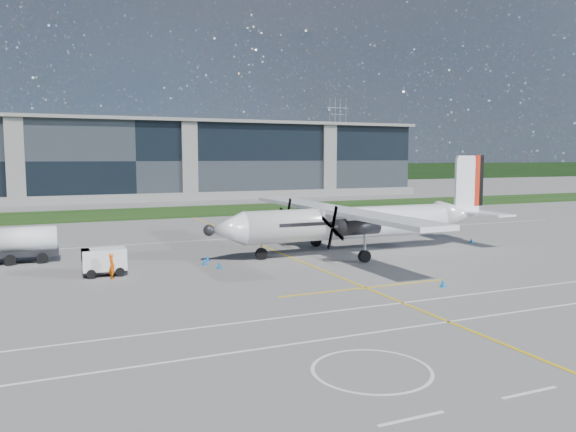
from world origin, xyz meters
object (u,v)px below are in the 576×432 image
at_px(safety_cone_tail, 471,240).
at_px(safety_cone_nose_port, 219,265).
at_px(fuel_tanker_truck, 1,246).
at_px(pylon_east, 337,139).
at_px(turboprop_aircraft, 359,204).
at_px(baggage_tug, 104,262).
at_px(ground_crew_person, 112,265).
at_px(safety_cone_fwd, 205,262).
at_px(safety_cone_nose_stbd, 207,258).
at_px(safety_cone_portwing, 443,283).

bearing_deg(safety_cone_tail, safety_cone_nose_port, -174.84).
distance_m(fuel_tanker_truck, safety_cone_tail, 41.33).
xyz_separation_m(pylon_east, fuel_tanker_truck, (-103.74, -137.85, -13.60)).
height_order(turboprop_aircraft, baggage_tug, turboprop_aircraft).
relative_size(ground_crew_person, safety_cone_fwd, 4.01).
height_order(fuel_tanker_truck, safety_cone_nose_stbd, fuel_tanker_truck).
bearing_deg(safety_cone_nose_port, fuel_tanker_truck, 150.70).
bearing_deg(safety_cone_portwing, safety_cone_fwd, 132.32).
xyz_separation_m(ground_crew_person, safety_cone_fwd, (7.08, 2.51, -0.75)).
height_order(ground_crew_person, safety_cone_nose_stbd, ground_crew_person).
xyz_separation_m(pylon_east, safety_cone_fwd, (-89.38, -144.47, -14.75)).
distance_m(turboprop_aircraft, baggage_tug, 21.58).
xyz_separation_m(fuel_tanker_truck, safety_cone_nose_port, (15.00, -8.42, -1.15)).
height_order(baggage_tug, safety_cone_nose_stbd, baggage_tug).
distance_m(turboprop_aircraft, safety_cone_tail, 13.26).
xyz_separation_m(pylon_east, baggage_tug, (-96.82, -145.43, -14.06)).
distance_m(turboprop_aircraft, ground_crew_person, 21.37).
xyz_separation_m(safety_cone_fwd, safety_cone_nose_port, (0.64, -1.80, 0.00)).
xyz_separation_m(fuel_tanker_truck, safety_cone_nose_stbd, (14.96, -5.21, -1.15)).
relative_size(pylon_east, safety_cone_nose_port, 60.00).
bearing_deg(fuel_tanker_truck, safety_cone_tail, -8.47).
height_order(fuel_tanker_truck, ground_crew_person, fuel_tanker_truck).
bearing_deg(turboprop_aircraft, safety_cone_portwing, -97.47).
bearing_deg(turboprop_aircraft, safety_cone_nose_port, -170.82).
bearing_deg(safety_cone_portwing, baggage_tug, 147.78).
bearing_deg(ground_crew_person, pylon_east, -43.82).
xyz_separation_m(fuel_tanker_truck, baggage_tug, (6.92, -7.58, -0.46)).
xyz_separation_m(safety_cone_portwing, safety_cone_fwd, (-12.07, 13.26, 0.00)).
bearing_deg(safety_cone_portwing, safety_cone_nose_port, 134.94).
bearing_deg(ground_crew_person, safety_cone_tail, -95.37).
height_order(ground_crew_person, safety_cone_fwd, ground_crew_person).
xyz_separation_m(pylon_east, ground_crew_person, (-96.46, -146.97, -14.00)).
distance_m(pylon_east, fuel_tanker_truck, 173.06).
xyz_separation_m(safety_cone_nose_stbd, safety_cone_nose_port, (0.04, -3.20, 0.00)).
bearing_deg(safety_cone_nose_stbd, safety_cone_fwd, -113.32).
bearing_deg(safety_cone_nose_port, safety_cone_nose_stbd, 90.64).
relative_size(safety_cone_portwing, safety_cone_fwd, 1.00).
bearing_deg(baggage_tug, safety_cone_nose_stbd, 16.38).
height_order(fuel_tanker_truck, safety_cone_nose_port, fuel_tanker_truck).
xyz_separation_m(turboprop_aircraft, safety_cone_portwing, (-1.78, -13.59, -3.97)).
relative_size(fuel_tanker_truck, safety_cone_tail, 14.98).
bearing_deg(safety_cone_fwd, fuel_tanker_truck, 155.26).
xyz_separation_m(fuel_tanker_truck, safety_cone_portwing, (26.43, -19.87, -1.15)).
distance_m(turboprop_aircraft, safety_cone_nose_port, 13.96).
bearing_deg(safety_cone_portwing, safety_cone_nose_stbd, 128.04).
distance_m(safety_cone_tail, safety_cone_nose_port, 25.97).
xyz_separation_m(ground_crew_person, safety_cone_tail, (33.59, 3.04, -0.75)).
distance_m(baggage_tug, safety_cone_fwd, 7.53).
distance_m(baggage_tug, safety_cone_portwing, 23.07).
xyz_separation_m(ground_crew_person, safety_cone_portwing, (19.15, -10.75, -0.75)).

